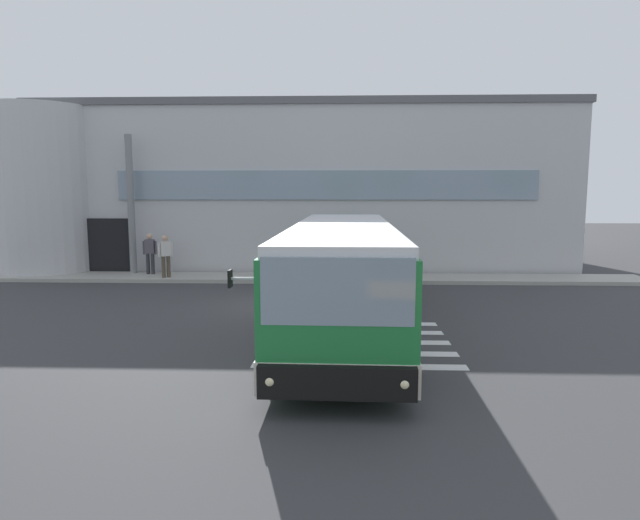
{
  "coord_description": "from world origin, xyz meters",
  "views": [
    {
      "loc": [
        1.59,
        -16.65,
        3.54
      ],
      "look_at": [
        1.01,
        -0.64,
        1.5
      ],
      "focal_mm": 30.35,
      "sensor_mm": 36.0,
      "label": 1
    }
  ],
  "objects_px": {
    "bus_main_foreground": "(343,276)",
    "passenger_by_doorway": "(166,254)",
    "entry_support_column": "(131,205)",
    "passenger_near_column": "(150,251)"
  },
  "relations": [
    {
      "from": "bus_main_foreground",
      "to": "passenger_by_doorway",
      "type": "height_order",
      "value": "bus_main_foreground"
    },
    {
      "from": "entry_support_column",
      "to": "bus_main_foreground",
      "type": "distance_m",
      "value": 11.97
    },
    {
      "from": "passenger_by_doorway",
      "to": "entry_support_column",
      "type": "bearing_deg",
      "value": 147.78
    },
    {
      "from": "entry_support_column",
      "to": "bus_main_foreground",
      "type": "xyz_separation_m",
      "value": [
        8.69,
        -8.06,
        -1.66
      ]
    },
    {
      "from": "passenger_near_column",
      "to": "passenger_by_doorway",
      "type": "relative_size",
      "value": 1.0
    },
    {
      "from": "passenger_near_column",
      "to": "passenger_by_doorway",
      "type": "height_order",
      "value": "same"
    },
    {
      "from": "entry_support_column",
      "to": "passenger_by_doorway",
      "type": "bearing_deg",
      "value": -32.22
    },
    {
      "from": "passenger_near_column",
      "to": "passenger_by_doorway",
      "type": "bearing_deg",
      "value": -43.55
    },
    {
      "from": "entry_support_column",
      "to": "passenger_by_doorway",
      "type": "height_order",
      "value": "entry_support_column"
    },
    {
      "from": "bus_main_foreground",
      "to": "passenger_by_doorway",
      "type": "distance_m",
      "value": 9.86
    }
  ]
}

